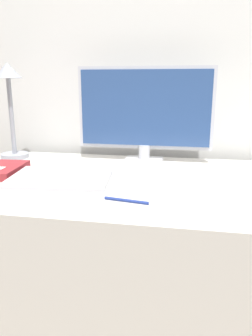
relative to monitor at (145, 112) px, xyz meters
name	(u,v)px	position (x,y,z in m)	size (l,w,h in m)	color
wall_back	(159,55)	(0.04, 0.18, 0.24)	(3.60, 0.05, 2.40)	silver
desk	(143,273)	(0.04, -0.28, -0.59)	(1.47, 0.76, 0.75)	silver
monitor	(145,112)	(0.00, 0.00, 0.00)	(0.58, 0.11, 0.40)	silver
keyboard	(196,188)	(0.22, -0.36, -0.21)	(0.32, 0.12, 0.01)	silver
laptop	(61,178)	(-0.25, -0.35, -0.20)	(0.36, 0.26, 0.02)	#BCBCC1
ereader	(54,173)	(-0.27, -0.35, -0.19)	(0.21, 0.22, 0.01)	white
desk_lamp	(10,96)	(-0.59, -0.04, 0.06)	(0.13, 0.13, 0.42)	#999EA8
pen	(126,200)	(0.01, -0.51, -0.21)	(0.13, 0.03, 0.01)	navy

